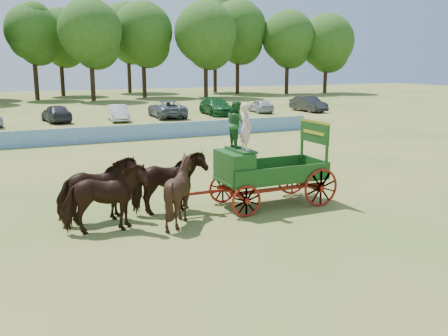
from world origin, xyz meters
The scene contains 9 objects.
ground centered at (0.00, 0.00, 0.00)m, with size 160.00×160.00×0.00m, color olive.
horse_lead_left centered at (-6.74, 0.50, 1.07)m, with size 1.15×2.52×2.13m, color black.
horse_lead_right centered at (-6.74, 1.60, 1.07)m, with size 1.15×2.52×2.13m, color black.
horse_wheel_left centered at (-4.34, 0.50, 1.07)m, with size 1.72×1.94×2.13m, color black.
horse_wheel_right centered at (-4.34, 1.60, 1.07)m, with size 1.15×2.52×2.13m, color black.
farm_dray centered at (-1.40, 1.09, 1.69)m, with size 6.00×2.00×3.79m.
sponsor_banner centered at (-1.00, 18.00, 0.53)m, with size 26.00×0.08×1.05m, color #1F62AA.
parked_cars centered at (-2.33, 30.42, 0.77)m, with size 48.22×6.39×1.63m.
treeline centered at (-1.56, 58.95, 9.44)m, with size 93.26×24.53×15.60m.
Camera 1 is at (-9.53, -14.17, 5.12)m, focal length 40.00 mm.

